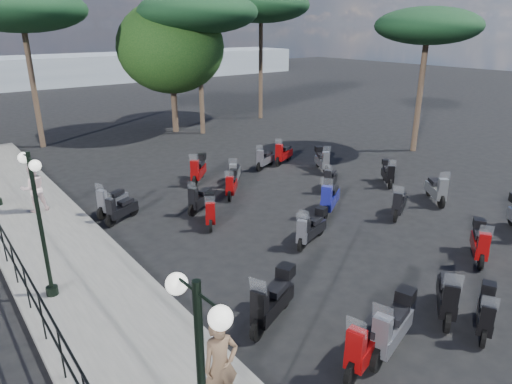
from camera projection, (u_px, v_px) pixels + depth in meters
ground at (305, 235)px, 14.30m from camera, size 120.00×120.00×0.00m
sidewalk at (62, 257)px, 12.83m from camera, size 3.00×30.00×0.15m
railing at (7, 246)px, 11.66m from camera, size 0.04×26.04×1.10m
lamp_post_1 at (39, 217)px, 10.21m from camera, size 0.30×1.04×3.53m
woman at (221, 365)px, 7.45m from camera, size 0.67×0.50×1.68m
pedestrian_far at (33, 188)px, 15.51m from camera, size 0.82×0.64×1.66m
scooter_1 at (366, 344)px, 8.68m from camera, size 1.75×0.78×1.43m
scooter_2 at (272, 301)px, 9.96m from camera, size 1.71×0.97×1.45m
scooter_3 at (210, 212)px, 14.93m from camera, size 0.95×1.36×1.22m
scooter_4 at (121, 210)px, 15.20m from camera, size 1.40×0.79×1.20m
scooter_5 at (112, 202)px, 15.80m from camera, size 1.45×0.95×1.29m
scooter_7 at (392, 328)px, 9.06m from camera, size 1.79×0.80×1.46m
scooter_8 at (306, 231)px, 13.61m from camera, size 1.34×0.89×1.20m
scooter_9 at (313, 227)px, 13.76m from camera, size 1.49×0.71×1.22m
scooter_10 at (201, 199)px, 16.03m from camera, size 1.48×0.85×1.27m
scooter_11 at (198, 170)px, 18.99m from camera, size 1.34×1.36×1.39m
scooter_12 at (486, 313)px, 9.69m from camera, size 1.38×0.84×1.19m
scooter_13 at (447, 297)px, 10.20m from camera, size 1.52×1.11×1.41m
scooter_14 at (480, 243)px, 12.71m from camera, size 1.42×1.06×1.30m
scooter_15 at (330, 199)px, 15.81m from camera, size 1.65×1.11×1.49m
scooter_16 at (232, 185)px, 17.43m from camera, size 1.12×1.22×1.20m
scooter_17 at (235, 174)px, 18.80m from camera, size 1.12×1.22×1.24m
scooter_21 at (399, 204)px, 15.58m from camera, size 1.47×0.89×1.28m
scooter_22 at (330, 180)px, 18.10m from camera, size 1.34×0.89×1.20m
scooter_23 at (265, 160)px, 20.81m from camera, size 1.44×0.79×1.22m
scooter_26 at (436, 190)px, 16.81m from camera, size 1.16×1.43×1.38m
scooter_27 at (388, 174)px, 18.73m from camera, size 1.11×1.23×1.21m
scooter_28 at (322, 160)px, 20.47m from camera, size 0.94×1.49×1.30m
scooter_29 at (283, 154)px, 21.55m from camera, size 1.56×0.88×1.33m
broadleaf_tree at (171, 47)px, 26.48m from camera, size 6.20×6.20×7.62m
pine_0 at (198, 12)px, 25.40m from camera, size 6.73×6.73×8.05m
pine_1 at (261, 5)px, 29.71m from camera, size 6.42×6.42×8.53m
pine_2 at (21, 10)px, 22.28m from camera, size 6.33×6.33×8.02m
pine_3 at (428, 26)px, 21.80m from camera, size 5.06×5.06×7.05m
distant_hills at (10, 73)px, 47.43m from camera, size 70.00×8.00×3.00m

